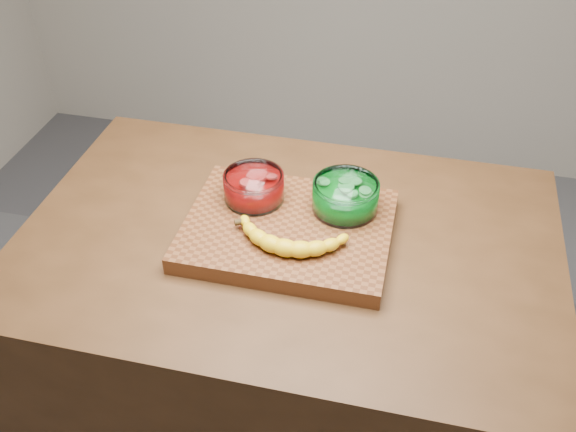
# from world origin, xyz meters

# --- Properties ---
(counter) EXTENTS (1.20, 0.80, 0.90)m
(counter) POSITION_xyz_m (0.00, 0.00, 0.45)
(counter) COLOR #472B15
(counter) RESTS_ON ground
(cutting_board) EXTENTS (0.45, 0.35, 0.04)m
(cutting_board) POSITION_xyz_m (0.00, 0.00, 0.92)
(cutting_board) COLOR brown
(cutting_board) RESTS_ON counter
(bowl_red) EXTENTS (0.14, 0.14, 0.06)m
(bowl_red) POSITION_xyz_m (-0.10, 0.07, 0.97)
(bowl_red) COLOR white
(bowl_red) RESTS_ON cutting_board
(bowl_green) EXTENTS (0.15, 0.15, 0.07)m
(bowl_green) POSITION_xyz_m (0.11, 0.08, 0.97)
(bowl_green) COLOR white
(bowl_green) RESTS_ON cutting_board
(banana) EXTENTS (0.28, 0.13, 0.04)m
(banana) POSITION_xyz_m (0.02, -0.07, 0.96)
(banana) COLOR yellow
(banana) RESTS_ON cutting_board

